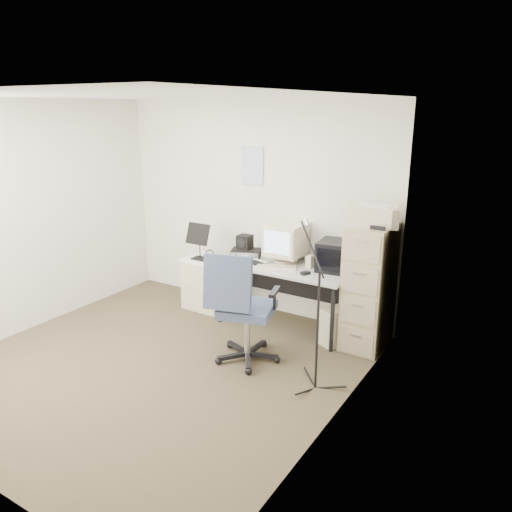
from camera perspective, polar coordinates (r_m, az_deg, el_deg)
The scene contains 23 objects.
floor at distance 5.07m, azimuth -11.25°, elevation -12.12°, with size 3.60×3.60×0.01m, color #37301F.
ceiling at distance 4.45m, azimuth -13.16°, elevation 17.43°, with size 3.60×3.60×0.01m, color white.
wall_back at distance 5.99m, azimuth -0.21°, elevation 5.55°, with size 3.60×0.02×2.50m, color beige.
wall_left at distance 5.97m, azimuth -24.83°, elevation 3.94°, with size 0.02×3.60×2.50m, color beige.
wall_right at distance 3.64m, azimuth 8.94°, elevation -2.14°, with size 0.02×3.60×2.50m, color beige.
wall_calendar at distance 5.92m, azimuth -0.45°, elevation 10.31°, with size 0.30×0.02×0.44m, color white.
filing_cabinet at distance 5.22m, azimuth 12.80°, elevation -3.44°, with size 0.40×0.60×1.30m, color tan.
printer at distance 4.98m, azimuth 13.18°, elevation 4.47°, with size 0.49×0.33×0.19m, color beige.
desk at distance 5.65m, azimuth 3.37°, elevation -4.56°, with size 1.50×0.70×0.73m, color #A5A5A2.
crt_monitor at distance 5.59m, azimuth 3.45°, elevation 1.52°, with size 0.40×0.42×0.44m, color beige.
crt_tv at distance 5.37m, azimuth 9.10°, elevation 0.04°, with size 0.35×0.37×0.32m, color black.
desk_speaker at distance 5.44m, azimuth 6.18°, elevation -0.64°, with size 0.07×0.07×0.14m, color #C5BA96.
keyboard at distance 5.39m, azimuth 2.26°, elevation -1.32°, with size 0.44×0.16×0.02m, color beige.
mouse at distance 5.23m, azimuth 5.66°, elevation -1.95°, with size 0.06×0.10×0.03m, color black.
radio_receiver at distance 5.77m, azimuth -1.15°, elevation 0.28°, with size 0.33×0.24×0.09m, color black.
radio_speaker at distance 5.80m, azimuth -1.29°, elevation 1.65°, with size 0.16×0.15×0.16m, color black.
papers at distance 5.54m, azimuth -0.43°, elevation -0.85°, with size 0.20×0.27×0.02m, color white.
pc_tower at distance 5.38m, azimuth 9.64°, elevation -7.78°, with size 0.19×0.43×0.40m, color beige.
office_chair at distance 4.83m, azimuth -1.01°, elevation -5.83°, with size 0.65×0.65×1.12m, color #2D374C.
side_cart at distance 6.19m, azimuth -5.55°, elevation -3.08°, with size 0.52×0.42×0.64m, color white.
music_stand at distance 5.99m, azimuth -6.46°, elevation 1.72°, with size 0.31×0.16×0.45m, color black.
headphones at distance 5.90m, azimuth -5.25°, elevation -0.25°, with size 0.16×0.16×0.03m, color black.
mic_stand at distance 4.32m, azimuth 7.11°, elevation -6.51°, with size 0.02×0.02×1.43m, color black.
Camera 1 is at (3.10, -3.19, 2.42)m, focal length 35.00 mm.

